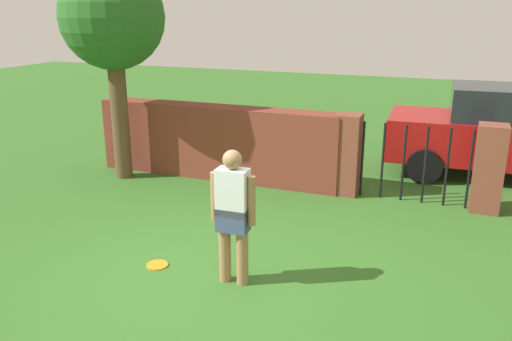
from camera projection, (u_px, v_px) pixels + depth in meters
ground_plane at (202, 276)px, 6.36m from camera, size 40.00×40.00×0.00m
brick_wall at (217, 142)px, 9.86m from camera, size 4.73×0.50×1.37m
tree at (112, 21)px, 9.23m from camera, size 1.85×1.85×3.87m
person at (233, 211)px, 5.97m from camera, size 0.54×0.23×1.62m
fence_gate at (414, 161)px, 8.60m from camera, size 2.68×0.44×1.40m
car at (505, 133)px, 9.83m from camera, size 4.28×2.08×1.72m
frisbee_orange at (157, 265)px, 6.62m from camera, size 0.27×0.27×0.02m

